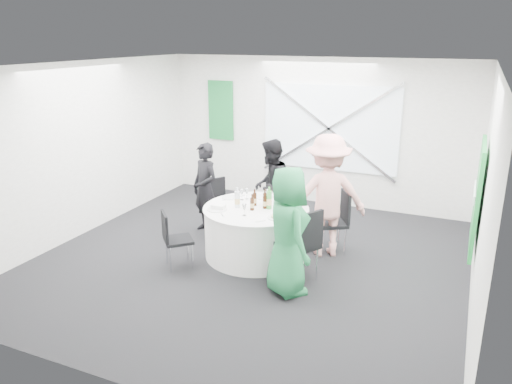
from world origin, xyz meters
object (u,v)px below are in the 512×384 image
at_px(chair_back_right, 337,217).
at_px(person_man_back, 271,186).
at_px(chair_back, 275,201).
at_px(clear_water_bottle, 237,200).
at_px(chair_back_left, 218,202).
at_px(person_woman_pink, 327,196).
at_px(banquet_table, 256,232).
at_px(green_water_bottle, 269,200).
at_px(person_woman_green, 288,231).
at_px(person_man_back_left, 205,188).
at_px(chair_front_left, 173,236).
at_px(chair_front_right, 303,240).

xyz_separation_m(chair_back_right, person_man_back, (-1.25, 0.41, 0.22)).
relative_size(chair_back, clear_water_bottle, 2.95).
distance_m(chair_back_left, person_woman_pink, 1.92).
xyz_separation_m(banquet_table, green_water_bottle, (0.19, 0.03, 0.51)).
bearing_deg(chair_back, banquet_table, -90.00).
distance_m(chair_back_left, green_water_bottle, 1.32).
relative_size(person_woman_green, green_water_bottle, 5.04).
relative_size(person_man_back_left, green_water_bottle, 4.58).
relative_size(banquet_table, chair_back_left, 1.71).
relative_size(person_man_back, green_water_bottle, 4.74).
bearing_deg(chair_back_right, person_man_back_left, -118.65).
relative_size(chair_front_left, person_woman_green, 0.50).
height_order(chair_back_left, person_woman_green, person_woman_green).
relative_size(banquet_table, chair_back, 1.73).
relative_size(chair_back_left, chair_front_right, 0.89).
relative_size(chair_back_right, person_woman_green, 0.57).
distance_m(chair_back_right, person_man_back_left, 2.24).
relative_size(person_man_back_left, person_man_back, 0.97).
distance_m(chair_front_right, person_man_back_left, 2.34).
bearing_deg(green_water_bottle, person_man_back, 110.78).
relative_size(person_woman_pink, green_water_bottle, 5.57).
bearing_deg(chair_front_left, green_water_bottle, -94.50).
height_order(person_man_back_left, clear_water_bottle, person_man_back_left).
height_order(chair_back_right, chair_front_right, chair_front_right).
height_order(banquet_table, green_water_bottle, green_water_bottle).
bearing_deg(clear_water_bottle, person_woman_pink, 26.17).
bearing_deg(chair_front_right, person_man_back_left, -87.33).
bearing_deg(person_man_back, person_man_back_left, -73.91).
distance_m(chair_back, person_woman_pink, 1.24).
distance_m(chair_front_left, person_man_back, 2.04).
distance_m(chair_back_left, person_woman_green, 2.29).
height_order(chair_back_left, chair_front_left, chair_back_left).
xyz_separation_m(chair_back, person_man_back_left, (-1.06, -0.49, 0.23)).
height_order(chair_back, chair_back_right, chair_back_right).
xyz_separation_m(chair_front_left, person_man_back, (0.72, 1.89, 0.30)).
relative_size(person_man_back, person_woman_green, 0.94).
distance_m(person_woman_pink, person_woman_green, 1.34).
xyz_separation_m(banquet_table, person_man_back, (-0.19, 1.04, 0.40)).
bearing_deg(chair_front_right, chair_back, -116.90).
height_order(person_woman_pink, green_water_bottle, person_woman_pink).
xyz_separation_m(chair_front_right, green_water_bottle, (-0.71, 0.56, 0.29)).
bearing_deg(person_woman_pink, banquet_table, 0.00).
bearing_deg(person_man_back, chair_back, 81.43).
xyz_separation_m(person_woman_pink, green_water_bottle, (-0.74, -0.45, -0.03)).
bearing_deg(clear_water_bottle, chair_front_left, -130.87).
bearing_deg(chair_back, person_man_back_left, -161.20).
xyz_separation_m(chair_front_left, person_woman_green, (1.71, -0.00, 0.35)).
height_order(person_woman_green, clear_water_bottle, person_woman_green).
relative_size(chair_front_right, person_woman_green, 0.62).
bearing_deg(clear_water_bottle, chair_front_right, -20.20).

